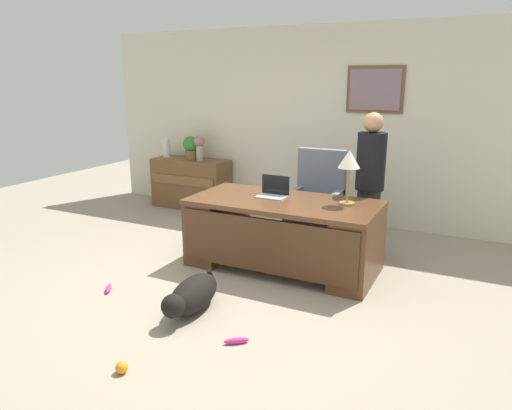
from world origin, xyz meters
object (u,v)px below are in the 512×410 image
object	(u,v)px
desk	(282,231)
vase_empty	(167,148)
armchair	(317,203)
person_standing	(370,184)
dog_toy_ball	(122,367)
potted_plant	(191,147)
vase_with_flowers	(199,145)
dog_lying	(192,295)
dog_toy_plush	(236,341)
desk_lamp	(349,163)
dog_toy_bone	(108,288)
credenza	(191,183)
laptop	(273,191)

from	to	relation	value
desk	vase_empty	bearing A→B (deg)	148.56
armchair	person_standing	bearing A→B (deg)	-13.01
armchair	dog_toy_ball	bearing A→B (deg)	-95.35
potted_plant	vase_with_flowers	bearing A→B (deg)	0.00
armchair	potted_plant	xyz separation A→B (m)	(-2.33, 0.75, 0.46)
person_standing	dog_toy_ball	xyz separation A→B (m)	(-0.96, -3.03, -0.80)
dog_lying	potted_plant	world-z (taller)	potted_plant
vase_empty	dog_toy_plush	xyz separation A→B (m)	(3.03, -3.24, -0.89)
dog_lying	potted_plant	size ratio (longest dim) A/B	2.32
vase_with_flowers	dog_toy_plush	distance (m)	4.15
desk	desk_lamp	xyz separation A→B (m)	(0.65, 0.16, 0.77)
armchair	dog_toy_bone	xyz separation A→B (m)	(-1.33, -2.21, -0.48)
desk	armchair	xyz separation A→B (m)	(0.06, 0.93, 0.10)
desk	armchair	bearing A→B (deg)	86.38
potted_plant	dog_toy_ball	world-z (taller)	potted_plant
desk_lamp	vase_with_flowers	xyz separation A→B (m)	(-2.76, 1.52, -0.18)
credenza	armchair	distance (m)	2.46
vase_empty	dog_toy_ball	size ratio (longest dim) A/B	3.36
desk	person_standing	xyz separation A→B (m)	(0.72, 0.77, 0.43)
dog_toy_plush	person_standing	bearing A→B (deg)	79.64
desk_lamp	dog_toy_ball	world-z (taller)	desk_lamp
credenza	vase_empty	bearing A→B (deg)	179.83
dog_toy_plush	vase_empty	bearing A→B (deg)	133.12
desk_lamp	dog_toy_plush	distance (m)	2.10
dog_toy_bone	credenza	bearing A→B (deg)	108.93
dog_toy_plush	desk	bearing A→B (deg)	100.70
desk	dog_toy_ball	size ratio (longest dim) A/B	22.62
dog_toy_plush	credenza	bearing A→B (deg)	128.58
vase_empty	armchair	bearing A→B (deg)	-14.93
dog_lying	dog_toy_bone	size ratio (longest dim) A/B	4.40
person_standing	dog_toy_plush	distance (m)	2.52
dog_toy_plush	armchair	bearing A→B (deg)	95.43
dog_lying	desk_lamp	xyz separation A→B (m)	(0.95, 1.43, 1.03)
desk	dog_toy_bone	world-z (taller)	desk
dog_toy_bone	desk_lamp	bearing A→B (deg)	36.88
armchair	vase_empty	bearing A→B (deg)	165.07
armchair	dog_toy_bone	distance (m)	2.63
credenza	vase_with_flowers	size ratio (longest dim) A/B	3.27
dog_toy_bone	person_standing	bearing A→B (deg)	45.88
credenza	desk_lamp	size ratio (longest dim) A/B	2.18
laptop	desk_lamp	size ratio (longest dim) A/B	0.57
vase_with_flowers	desk	bearing A→B (deg)	-38.35
desk_lamp	dog_toy_plush	bearing A→B (deg)	-101.49
dog_toy_bone	potted_plant	bearing A→B (deg)	108.68
credenza	armchair	xyz separation A→B (m)	(2.35, -0.74, 0.12)
armchair	dog_toy_plush	bearing A→B (deg)	-84.57
person_standing	dog_toy_ball	bearing A→B (deg)	-107.63
person_standing	vase_empty	distance (m)	3.58
vase_with_flowers	armchair	bearing A→B (deg)	-18.92
desk	dog_lying	world-z (taller)	desk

